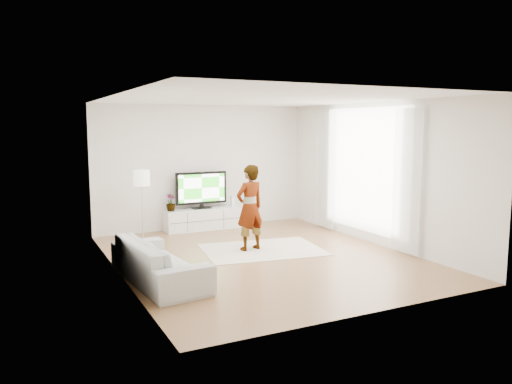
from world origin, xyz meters
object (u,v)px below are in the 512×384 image
media_console (202,219)px  floor_lamp (142,181)px  player (250,208)px  rug (262,250)px  sofa (159,261)px  television (201,189)px

media_console → floor_lamp: bearing=-158.6°
floor_lamp → player: bearing=-44.6°
rug → sofa: 2.51m
television → player: player is taller
player → sofa: (-2.05, -1.11, -0.50)m
rug → media_console: bearing=99.0°
television → player: 2.23m
media_console → rug: bearing=-81.0°
television → media_console: bearing=-90.0°
media_console → player: bearing=-86.2°
television → rug: (0.36, -2.32, -0.93)m
media_console → floor_lamp: floor_lamp is taller
media_console → television: bearing=90.0°
media_console → sofa: 3.82m
player → floor_lamp: (-1.63, 1.61, 0.42)m
player → floor_lamp: bearing=-56.3°
media_console → rug: media_console is taller
sofa → player: bearing=-67.0°
rug → sofa: bearing=-155.9°
media_console → player: size_ratio=1.06×
media_console → television: size_ratio=1.43×
television → player: size_ratio=0.74×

